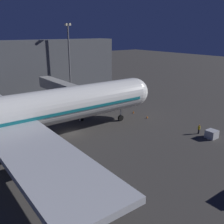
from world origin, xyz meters
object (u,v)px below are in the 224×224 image
at_px(baggage_container_far_row, 212,134).
at_px(ground_crew_marshaller_fwd, 199,129).
at_px(apron_floodlight_mast, 69,56).
at_px(traffic_cone_nose_starboard, 133,112).
at_px(airliner_at_gate, 3,117).
at_px(traffic_cone_nose_port, 147,117).
at_px(jet_bridge, 66,89).

relative_size(baggage_container_far_row, ground_crew_marshaller_fwd, 1.03).
distance_m(apron_floodlight_mast, ground_crew_marshaller_fwd, 41.15).
distance_m(baggage_container_far_row, traffic_cone_nose_starboard, 18.81).
bearing_deg(ground_crew_marshaller_fwd, baggage_container_far_row, -176.65).
height_order(airliner_at_gate, traffic_cone_nose_starboard, airliner_at_gate).
height_order(ground_crew_marshaller_fwd, traffic_cone_nose_starboard, ground_crew_marshaller_fwd).
relative_size(airliner_at_gate, traffic_cone_nose_starboard, 107.64).
xyz_separation_m(airliner_at_gate, traffic_cone_nose_starboard, (2.20, -28.26, -5.20)).
xyz_separation_m(ground_crew_marshaller_fwd, traffic_cone_nose_starboard, (16.24, 1.35, -0.69)).
xyz_separation_m(airliner_at_gate, ground_crew_marshaller_fwd, (-14.04, -29.62, -4.51)).
xyz_separation_m(traffic_cone_nose_port, traffic_cone_nose_starboard, (4.40, 0.00, 0.00)).
bearing_deg(ground_crew_marshaller_fwd, traffic_cone_nose_port, 6.51).
xyz_separation_m(jet_bridge, apron_floodlight_mast, (14.33, -8.75, 5.78)).
distance_m(traffic_cone_nose_port, traffic_cone_nose_starboard, 4.40).
bearing_deg(traffic_cone_nose_starboard, apron_floodlight_mast, 8.15).
distance_m(airliner_at_gate, ground_crew_marshaller_fwd, 33.08).
height_order(ground_crew_marshaller_fwd, traffic_cone_nose_port, ground_crew_marshaller_fwd).
distance_m(airliner_at_gate, traffic_cone_nose_port, 28.82).
distance_m(airliner_at_gate, apron_floodlight_mast, 36.14).
bearing_deg(jet_bridge, traffic_cone_nose_starboard, -126.59).
height_order(jet_bridge, apron_floodlight_mast, apron_floodlight_mast).
relative_size(apron_floodlight_mast, baggage_container_far_row, 10.91).
bearing_deg(traffic_cone_nose_port, traffic_cone_nose_starboard, 0.00).
xyz_separation_m(baggage_container_far_row, traffic_cone_nose_starboard, (18.74, 1.50, -0.43)).
xyz_separation_m(ground_crew_marshaller_fwd, traffic_cone_nose_port, (11.84, 1.35, -0.69)).
height_order(baggage_container_far_row, ground_crew_marshaller_fwd, ground_crew_marshaller_fwd).
bearing_deg(jet_bridge, apron_floodlight_mast, -31.41).
distance_m(apron_floodlight_mast, traffic_cone_nose_port, 30.02).
bearing_deg(traffic_cone_nose_starboard, baggage_container_far_row, -175.43).
relative_size(jet_bridge, apron_floodlight_mast, 1.04).
distance_m(jet_bridge, ground_crew_marshaller_fwd, 28.94).
relative_size(ground_crew_marshaller_fwd, traffic_cone_nose_starboard, 3.19).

